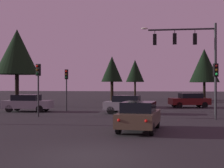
% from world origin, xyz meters
% --- Properties ---
extents(ground_plane, '(168.00, 168.00, 0.00)m').
position_xyz_m(ground_plane, '(0.00, 24.50, 0.00)').
color(ground_plane, '#262326').
rests_on(ground_plane, ground).
extents(traffic_signal_mast_arm, '(6.06, 0.47, 7.37)m').
position_xyz_m(traffic_signal_mast_arm, '(4.97, 15.62, 5.22)').
color(traffic_signal_mast_arm, '#232326').
rests_on(traffic_signal_mast_arm, ground).
extents(traffic_light_corner_left, '(0.34, 0.37, 3.81)m').
position_xyz_m(traffic_light_corner_left, '(-6.11, 17.20, 2.72)').
color(traffic_light_corner_left, '#232326').
rests_on(traffic_light_corner_left, ground).
extents(traffic_light_corner_right, '(0.36, 0.38, 3.86)m').
position_xyz_m(traffic_light_corner_right, '(6.17, 11.97, 2.75)').
color(traffic_light_corner_right, '#232326').
rests_on(traffic_light_corner_right, ground).
extents(traffic_light_median, '(0.35, 0.38, 3.97)m').
position_xyz_m(traffic_light_median, '(-6.68, 11.95, 2.82)').
color(traffic_light_median, '#232326').
rests_on(traffic_light_median, ground).
extents(car_nearside_lane, '(2.18, 4.17, 1.52)m').
position_xyz_m(car_nearside_lane, '(1.30, 5.93, 0.79)').
color(car_nearside_lane, '#473828').
rests_on(car_nearside_lane, ground).
extents(car_crossing_left, '(4.14, 2.15, 1.52)m').
position_xyz_m(car_crossing_left, '(-0.25, 15.31, 0.79)').
color(car_crossing_left, gray).
rests_on(car_crossing_left, ground).
extents(car_crossing_right, '(4.34, 2.07, 1.52)m').
position_xyz_m(car_crossing_right, '(-9.33, 15.96, 0.80)').
color(car_crossing_right, gray).
rests_on(car_crossing_right, ground).
extents(car_far_lane, '(4.45, 2.84, 1.52)m').
position_xyz_m(car_far_lane, '(5.49, 23.35, 0.80)').
color(car_far_lane, '#4C0F0F').
rests_on(car_far_lane, ground).
extents(tree_behind_sign, '(4.47, 4.47, 7.90)m').
position_xyz_m(tree_behind_sign, '(9.07, 38.11, 5.34)').
color(tree_behind_sign, black).
rests_on(tree_behind_sign, ground).
extents(tree_center_horizon, '(3.06, 3.06, 6.51)m').
position_xyz_m(tree_center_horizon, '(-4.38, 33.24, 4.64)').
color(tree_center_horizon, black).
rests_on(tree_center_horizon, ground).
extents(tree_right_cluster, '(4.72, 4.72, 8.55)m').
position_xyz_m(tree_right_cluster, '(-13.19, 21.75, 6.03)').
color(tree_right_cluster, black).
rests_on(tree_right_cluster, ground).
extents(tree_lot_edge, '(2.93, 2.93, 6.44)m').
position_xyz_m(tree_lot_edge, '(-1.53, 38.97, 4.64)').
color(tree_lot_edge, black).
rests_on(tree_lot_edge, ground).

